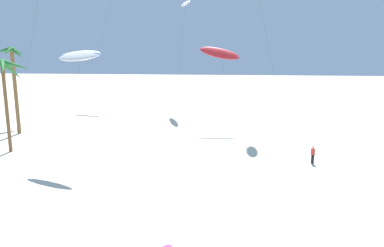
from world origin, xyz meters
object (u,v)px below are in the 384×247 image
palm_tree_2 (3,74)px  flying_kite_2 (79,56)px  flying_kite_4 (185,3)px  person_foreground_walker (313,154)px  flying_kite_7 (220,53)px  palm_tree_1 (13,68)px

palm_tree_2 → flying_kite_2: flying_kite_2 is taller
palm_tree_2 → flying_kite_4: flying_kite_4 is taller
flying_kite_4 → person_foreground_walker: 37.38m
flying_kite_7 → flying_kite_2: bearing=-126.2°
palm_tree_2 → person_foreground_walker: size_ratio=5.71×
palm_tree_2 → person_foreground_walker: (28.84, -0.70, -6.73)m
flying_kite_2 → flying_kite_7: size_ratio=1.07×
palm_tree_1 → palm_tree_2: (3.84, -7.69, -0.29)m
palm_tree_2 → person_foreground_walker: palm_tree_2 is taller
palm_tree_1 → flying_kite_4: bearing=50.7°
flying_kite_7 → person_foreground_walker: bearing=-59.9°
person_foreground_walker → flying_kite_4: bearing=116.8°
palm_tree_1 → person_foreground_walker: 34.45m
flying_kite_2 → palm_tree_2: bearing=169.9°
palm_tree_2 → flying_kite_4: 33.75m
flying_kite_4 → flying_kite_7: 17.76m
flying_kite_7 → person_foreground_walker: 19.67m
flying_kite_2 → person_foreground_walker: 22.28m
palm_tree_2 → palm_tree_1: bearing=116.5°
flying_kite_4 → flying_kite_7: bearing=-66.9°
palm_tree_1 → flying_kite_7: size_ratio=0.96×
palm_tree_2 → flying_kite_4: bearing=64.8°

